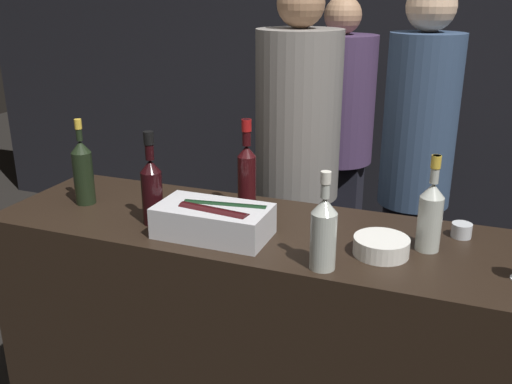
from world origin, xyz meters
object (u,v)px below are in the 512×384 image
at_px(ice_bin_with_bottles, 215,220).
at_px(person_grey_polo, 297,160).
at_px(red_wine_bottle_tall, 247,173).
at_px(bowl_white, 381,246).
at_px(red_wine_bottle_black_foil, 152,187).
at_px(person_blond_tee, 416,164).
at_px(candle_votive, 462,230).
at_px(white_wine_bottle, 324,231).
at_px(champagne_bottle, 83,170).
at_px(person_in_hoodie, 337,134).
at_px(rose_wine_bottle, 430,213).

relative_size(ice_bin_with_bottles, person_grey_polo, 0.21).
distance_m(red_wine_bottle_tall, person_grey_polo, 0.58).
height_order(bowl_white, red_wine_bottle_black_foil, red_wine_bottle_black_foil).
bearing_deg(person_blond_tee, candle_votive, -161.83).
xyz_separation_m(white_wine_bottle, person_grey_polo, (-0.37, 0.94, -0.08)).
relative_size(red_wine_bottle_tall, person_blond_tee, 0.20).
height_order(red_wine_bottle_black_foil, person_blond_tee, person_blond_tee).
xyz_separation_m(champagne_bottle, person_grey_polo, (0.66, 0.73, -0.09)).
bearing_deg(red_wine_bottle_tall, ice_bin_with_bottles, -92.81).
height_order(candle_votive, red_wine_bottle_black_foil, red_wine_bottle_black_foil).
height_order(white_wine_bottle, champagne_bottle, champagne_bottle).
bearing_deg(red_wine_bottle_tall, person_grey_polo, 87.38).
xyz_separation_m(person_in_hoodie, person_blond_tee, (0.52, -0.69, 0.06)).
bearing_deg(person_in_hoodie, champagne_bottle, -139.29).
bearing_deg(person_blond_tee, person_in_hoodie, 36.09).
bearing_deg(person_in_hoodie, red_wine_bottle_tall, -117.08).
xyz_separation_m(bowl_white, rose_wine_bottle, (0.13, 0.09, 0.10)).
height_order(red_wine_bottle_tall, person_grey_polo, person_grey_polo).
bearing_deg(candle_votive, person_grey_polo, 144.61).
relative_size(red_wine_bottle_black_foil, red_wine_bottle_tall, 0.96).
relative_size(red_wine_bottle_black_foil, person_in_hoodie, 0.20).
bearing_deg(red_wine_bottle_black_foil, champagne_bottle, 166.78).
height_order(red_wine_bottle_black_foil, person_grey_polo, person_grey_polo).
xyz_separation_m(rose_wine_bottle, red_wine_bottle_tall, (-0.68, 0.12, 0.02)).
height_order(red_wine_bottle_black_foil, person_in_hoodie, person_in_hoodie).
distance_m(ice_bin_with_bottles, person_blond_tee, 1.10).
xyz_separation_m(ice_bin_with_bottles, person_grey_polo, (0.04, 0.83, -0.01)).
distance_m(champagne_bottle, person_blond_tee, 1.45).
distance_m(red_wine_bottle_tall, person_in_hoodie, 1.37).
xyz_separation_m(ice_bin_with_bottles, champagne_bottle, (-0.62, 0.11, 0.08)).
xyz_separation_m(bowl_white, candle_votive, (0.24, 0.24, -0.01)).
distance_m(candle_votive, person_blond_tee, 0.68).
distance_m(person_blond_tee, person_grey_polo, 0.54).
relative_size(red_wine_bottle_black_foil, champagne_bottle, 1.01).
height_order(ice_bin_with_bottles, bowl_white, ice_bin_with_bottles).
xyz_separation_m(bowl_white, person_grey_polo, (-0.52, 0.78, 0.02)).
relative_size(candle_votive, red_wine_bottle_black_foil, 0.20).
distance_m(ice_bin_with_bottles, champagne_bottle, 0.63).
xyz_separation_m(rose_wine_bottle, white_wine_bottle, (-0.29, -0.25, -0.00)).
xyz_separation_m(rose_wine_bottle, champagne_bottle, (-1.31, -0.04, 0.01)).
distance_m(white_wine_bottle, person_grey_polo, 1.01).
bearing_deg(person_grey_polo, candle_votive, 110.60).
xyz_separation_m(red_wine_bottle_tall, champagne_bottle, (-0.63, -0.16, -0.01)).
xyz_separation_m(ice_bin_with_bottles, red_wine_bottle_black_foil, (-0.26, 0.02, 0.08)).
bearing_deg(person_grey_polo, red_wine_bottle_black_foil, 35.94).
relative_size(white_wine_bottle, red_wine_bottle_tall, 0.87).
xyz_separation_m(champagne_bottle, person_blond_tee, (1.19, 0.83, -0.08)).
relative_size(bowl_white, person_grey_polo, 0.10).
bearing_deg(candle_votive, ice_bin_with_bottles, -159.59).
relative_size(bowl_white, person_blond_tee, 0.10).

